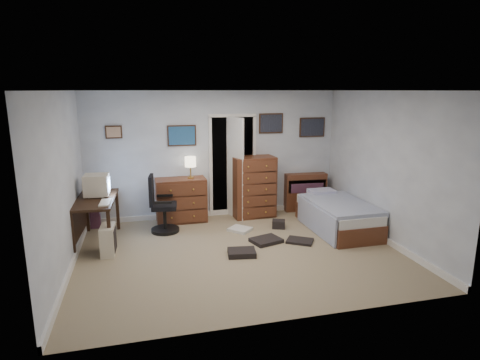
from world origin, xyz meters
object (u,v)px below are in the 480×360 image
computer_desk (90,209)px  bed (337,215)px  low_dresser (181,200)px  office_chair (161,210)px  tall_dresser (253,187)px

computer_desk → bed: 4.31m
low_dresser → office_chair: bearing=-129.1°
bed → low_dresser: bearing=155.9°
computer_desk → low_dresser: low_dresser is taller
tall_dresser → computer_desk: bearing=-169.4°
computer_desk → bed: bearing=-2.2°
low_dresser → tall_dresser: bearing=-2.1°
office_chair → bed: office_chair is taller
computer_desk → low_dresser: size_ratio=1.42×
computer_desk → tall_dresser: (3.02, 0.77, 0.02)m
low_dresser → tall_dresser: size_ratio=0.78×
low_dresser → tall_dresser: tall_dresser is taller
low_dresser → tall_dresser: (1.45, -0.02, 0.18)m
tall_dresser → bed: size_ratio=0.68×
computer_desk → office_chair: (1.16, 0.27, -0.19)m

